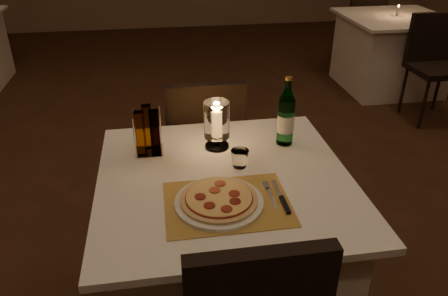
{
  "coord_description": "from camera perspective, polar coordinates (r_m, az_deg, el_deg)",
  "views": [
    {
      "loc": [
        -0.34,
        -2.06,
        1.68
      ],
      "look_at": [
        -0.11,
        -0.6,
        0.86
      ],
      "focal_mm": 35.0,
      "sensor_mm": 36.0,
      "label": 1
    }
  ],
  "objects": [
    {
      "name": "floor",
      "position": [
        2.68,
        0.28,
        -10.01
      ],
      "size": [
        8.0,
        10.0,
        0.02
      ],
      "primitive_type": "cube",
      "color": "#402414",
      "rests_on": "ground"
    },
    {
      "name": "main_table",
      "position": [
        1.96,
        0.09,
        -12.83
      ],
      "size": [
        1.0,
        1.0,
        0.74
      ],
      "color": "white",
      "rests_on": "ground"
    },
    {
      "name": "chair_far",
      "position": [
        2.44,
        -2.56,
        1.41
      ],
      "size": [
        0.42,
        0.42,
        0.9
      ],
      "color": "black",
      "rests_on": "ground"
    },
    {
      "name": "placemat",
      "position": [
        1.58,
        0.43,
        -7.26
      ],
      "size": [
        0.45,
        0.34,
        0.0
      ],
      "primitive_type": "cube",
      "color": "#B58D3F",
      "rests_on": "main_table"
    },
    {
      "name": "plate",
      "position": [
        1.58,
        -0.66,
        -7.1
      ],
      "size": [
        0.32,
        0.32,
        0.01
      ],
      "primitive_type": "cylinder",
      "color": "white",
      "rests_on": "placemat"
    },
    {
      "name": "pizza",
      "position": [
        1.57,
        -0.66,
        -6.63
      ],
      "size": [
        0.28,
        0.28,
        0.02
      ],
      "color": "#D8B77F",
      "rests_on": "plate"
    },
    {
      "name": "fork",
      "position": [
        1.64,
        5.96,
        -5.89
      ],
      "size": [
        0.02,
        0.18,
        0.0
      ],
      "color": "silver",
      "rests_on": "placemat"
    },
    {
      "name": "knife",
      "position": [
        1.6,
        7.73,
        -6.9
      ],
      "size": [
        0.02,
        0.22,
        0.01
      ],
      "color": "black",
      "rests_on": "placemat"
    },
    {
      "name": "tumbler",
      "position": [
        1.78,
        2.08,
        -1.38
      ],
      "size": [
        0.08,
        0.08,
        0.08
      ],
      "primitive_type": null,
      "color": "white",
      "rests_on": "main_table"
    },
    {
      "name": "water_bottle",
      "position": [
        1.94,
        8.1,
        3.94
      ],
      "size": [
        0.08,
        0.08,
        0.31
      ],
      "color": "#60B374",
      "rests_on": "main_table"
    },
    {
      "name": "hurricane_candle",
      "position": [
        1.89,
        -0.96,
        3.51
      ],
      "size": [
        0.11,
        0.11,
        0.22
      ],
      "color": "white",
      "rests_on": "main_table"
    },
    {
      "name": "cruet_caddy",
      "position": [
        1.88,
        -9.91,
        1.98
      ],
      "size": [
        0.12,
        0.12,
        0.21
      ],
      "color": "white",
      "rests_on": "main_table"
    },
    {
      "name": "neighbor_table_right",
      "position": [
        4.87,
        20.86,
        11.58
      ],
      "size": [
        1.0,
        1.0,
        0.74
      ],
      "color": "white",
      "rests_on": "ground"
    },
    {
      "name": "neighbor_chair_ra",
      "position": [
        4.25,
        25.74,
        10.71
      ],
      "size": [
        0.42,
        0.42,
        0.9
      ],
      "color": "black",
      "rests_on": "ground"
    },
    {
      "name": "neighbor_chair_rb",
      "position": [
        5.44,
        17.64,
        15.7
      ],
      "size": [
        0.42,
        0.42,
        0.9
      ],
      "color": "black",
      "rests_on": "ground"
    },
    {
      "name": "neighbor_candle_right",
      "position": [
        4.78,
        21.76,
        16.29
      ],
      "size": [
        0.03,
        0.03,
        0.11
      ],
      "color": "white",
      "rests_on": "neighbor_table_right"
    }
  ]
}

